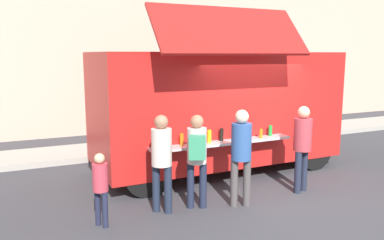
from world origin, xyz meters
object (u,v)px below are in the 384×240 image
object	(u,v)px
customer_front_ordering	(241,149)
customer_extra_browsing	(302,141)
customer_rear_waiting	(162,155)
food_truck_main	(217,106)
customer_mid_with_backpack	(197,152)
trash_bin	(280,122)
child_near_queue	(100,183)

from	to	relation	value
customer_front_ordering	customer_extra_browsing	xyz separation A→B (m)	(1.49, 0.15, -0.02)
customer_rear_waiting	customer_extra_browsing	distance (m)	2.87
customer_extra_browsing	food_truck_main	bearing A→B (deg)	1.77
customer_front_ordering	customer_extra_browsing	bearing A→B (deg)	-64.71
customer_rear_waiting	customer_extra_browsing	bearing A→B (deg)	-48.97
food_truck_main	customer_extra_browsing	xyz separation A→B (m)	(0.80, -2.07, -0.49)
customer_mid_with_backpack	customer_rear_waiting	distance (m)	0.62
trash_bin	child_near_queue	xyz separation A→B (m)	(-6.72, -4.36, 0.21)
trash_bin	customer_front_ordering	size ratio (longest dim) A/B	0.58
customer_mid_with_backpack	child_near_queue	world-z (taller)	customer_mid_with_backpack
food_truck_main	child_near_queue	bearing A→B (deg)	-148.02
customer_mid_with_backpack	customer_extra_browsing	distance (m)	2.25
trash_bin	customer_front_ordering	distance (m)	6.26
customer_front_ordering	customer_extra_browsing	world-z (taller)	customer_front_ordering
customer_mid_with_backpack	customer_extra_browsing	world-z (taller)	customer_extra_browsing
customer_rear_waiting	customer_front_ordering	bearing A→B (deg)	-58.60
customer_mid_with_backpack	food_truck_main	bearing A→B (deg)	-11.67
trash_bin	customer_front_ordering	bearing A→B (deg)	-133.27
food_truck_main	customer_extra_browsing	distance (m)	2.27
trash_bin	customer_rear_waiting	size ratio (longest dim) A/B	0.59
customer_extra_browsing	trash_bin	bearing A→B (deg)	-51.72
food_truck_main	customer_mid_with_backpack	size ratio (longest dim) A/B	3.35
food_truck_main	customer_mid_with_backpack	world-z (taller)	food_truck_main
customer_front_ordering	customer_mid_with_backpack	bearing A→B (deg)	93.48
customer_extra_browsing	customer_rear_waiting	bearing A→B (deg)	67.37
customer_rear_waiting	child_near_queue	distance (m)	1.12
food_truck_main	customer_extra_browsing	size ratio (longest dim) A/B	3.27
customer_front_ordering	customer_mid_with_backpack	distance (m)	0.79
customer_mid_with_backpack	trash_bin	bearing A→B (deg)	-25.11
food_truck_main	customer_front_ordering	xyz separation A→B (m)	(-0.69, -2.22, -0.46)
customer_front_ordering	food_truck_main	bearing A→B (deg)	2.31
customer_mid_with_backpack	customer_extra_browsing	xyz separation A→B (m)	(2.25, -0.07, -0.00)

